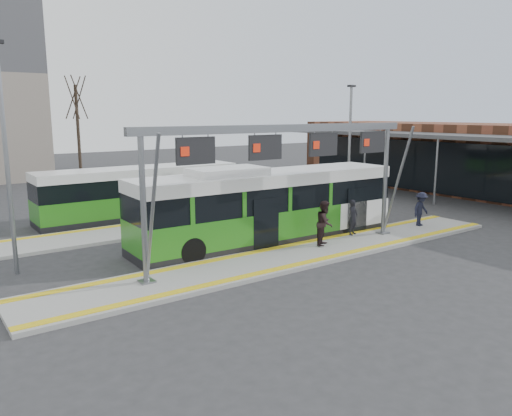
# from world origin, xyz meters

# --- Properties ---
(ground) EXTENTS (120.00, 120.00, 0.00)m
(ground) POSITION_xyz_m (0.00, 0.00, 0.00)
(ground) COLOR #2D2D30
(ground) RESTS_ON ground
(platform_main) EXTENTS (22.00, 3.00, 0.15)m
(platform_main) POSITION_xyz_m (0.00, 0.00, 0.07)
(platform_main) COLOR gray
(platform_main) RESTS_ON ground
(platform_second) EXTENTS (20.00, 3.00, 0.15)m
(platform_second) POSITION_xyz_m (-4.00, 8.00, 0.07)
(platform_second) COLOR gray
(platform_second) RESTS_ON ground
(tactile_main) EXTENTS (22.00, 2.65, 0.02)m
(tactile_main) POSITION_xyz_m (0.00, 0.00, 0.16)
(tactile_main) COLOR yellow
(tactile_main) RESTS_ON platform_main
(tactile_second) EXTENTS (20.00, 0.35, 0.02)m
(tactile_second) POSITION_xyz_m (-4.00, 9.15, 0.16)
(tactile_second) COLOR yellow
(tactile_second) RESTS_ON platform_second
(gantry) EXTENTS (13.00, 1.68, 5.20)m
(gantry) POSITION_xyz_m (-0.35, 0.25, 4.30)
(gantry) COLOR slate
(gantry) RESTS_ON platform_main
(station_building) EXTENTS (11.50, 32.00, 5.00)m
(station_building) POSITION_xyz_m (21.83, 4.00, 2.53)
(station_building) COLOR brown
(station_building) RESTS_ON ground
(hero_bus) EXTENTS (12.86, 3.09, 3.52)m
(hero_bus) POSITION_xyz_m (0.45, 2.73, 1.61)
(hero_bus) COLOR black
(hero_bus) RESTS_ON ground
(bg_bus_green) EXTENTS (11.28, 2.41, 2.82)m
(bg_bus_green) POSITION_xyz_m (-2.07, 11.26, 1.39)
(bg_bus_green) COLOR black
(bg_bus_green) RESTS_ON ground
(passenger_a) EXTENTS (0.70, 0.57, 1.66)m
(passenger_a) POSITION_xyz_m (4.14, 0.96, 0.98)
(passenger_a) COLOR black
(passenger_a) RESTS_ON platform_main
(passenger_b) EXTENTS (1.19, 1.13, 1.94)m
(passenger_b) POSITION_xyz_m (1.77, 0.36, 1.12)
(passenger_b) COLOR black
(passenger_b) RESTS_ON platform_main
(passenger_c) EXTENTS (1.17, 0.75, 1.72)m
(passenger_c) POSITION_xyz_m (8.32, 0.29, 1.01)
(passenger_c) COLOR black
(passenger_c) RESTS_ON platform_main
(tree_left) EXTENTS (1.40, 1.40, 8.96)m
(tree_left) POSITION_xyz_m (-4.56, 31.49, 6.79)
(tree_left) COLOR #382B21
(tree_left) RESTS_ON ground
(tree_mid) EXTENTS (1.40, 1.40, 9.32)m
(tree_mid) POSITION_xyz_m (0.44, 30.94, 7.07)
(tree_mid) COLOR #382B21
(tree_mid) RESTS_ON ground
(lamp_west) EXTENTS (0.50, 0.25, 8.21)m
(lamp_west) POSITION_xyz_m (-9.81, 4.32, 4.35)
(lamp_west) COLOR slate
(lamp_west) RESTS_ON ground
(lamp_east) EXTENTS (0.50, 0.25, 7.41)m
(lamp_east) POSITION_xyz_m (9.41, 6.40, 3.95)
(lamp_east) COLOR slate
(lamp_east) RESTS_ON ground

